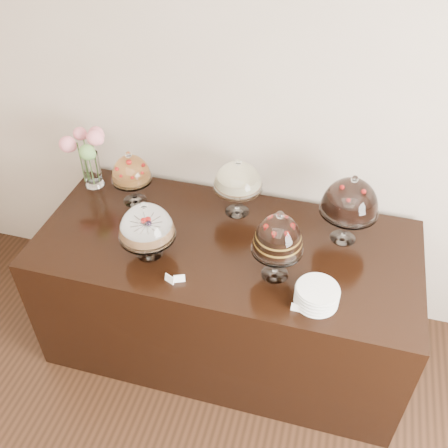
% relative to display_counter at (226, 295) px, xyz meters
% --- Properties ---
extents(wall_back, '(5.00, 0.04, 3.00)m').
position_rel_display_counter_xyz_m(wall_back, '(0.26, 0.55, 1.05)').
color(wall_back, '#BFAE99').
rests_on(wall_back, ground).
extents(display_counter, '(2.20, 1.00, 0.90)m').
position_rel_display_counter_xyz_m(display_counter, '(0.00, 0.00, 0.00)').
color(display_counter, black).
rests_on(display_counter, ground).
extents(cake_stand_sugar_sponge, '(0.31, 0.31, 0.36)m').
position_rel_display_counter_xyz_m(cake_stand_sugar_sponge, '(-0.39, -0.20, 0.66)').
color(cake_stand_sugar_sponge, white).
rests_on(cake_stand_sugar_sponge, display_counter).
extents(cake_stand_choco_layer, '(0.27, 0.27, 0.43)m').
position_rel_display_counter_xyz_m(cake_stand_choco_layer, '(0.32, -0.17, 0.72)').
color(cake_stand_choco_layer, white).
rests_on(cake_stand_choco_layer, display_counter).
extents(cake_stand_cheesecake, '(0.30, 0.30, 0.38)m').
position_rel_display_counter_xyz_m(cake_stand_cheesecake, '(-0.01, 0.29, 0.70)').
color(cake_stand_cheesecake, white).
rests_on(cake_stand_cheesecake, display_counter).
extents(cake_stand_dark_choco, '(0.33, 0.33, 0.44)m').
position_rel_display_counter_xyz_m(cake_stand_dark_choco, '(0.64, 0.21, 0.74)').
color(cake_stand_dark_choco, white).
rests_on(cake_stand_dark_choco, display_counter).
extents(cake_stand_fruit_tart, '(0.25, 0.25, 0.36)m').
position_rel_display_counter_xyz_m(cake_stand_fruit_tart, '(-0.66, 0.23, 0.67)').
color(cake_stand_fruit_tart, white).
rests_on(cake_stand_fruit_tart, display_counter).
extents(flower_vase, '(0.27, 0.27, 0.43)m').
position_rel_display_counter_xyz_m(flower_vase, '(-0.98, 0.30, 0.71)').
color(flower_vase, white).
rests_on(flower_vase, display_counter).
extents(plate_stack, '(0.22, 0.22, 0.10)m').
position_rel_display_counter_xyz_m(plate_stack, '(0.55, -0.31, 0.50)').
color(plate_stack, white).
rests_on(plate_stack, display_counter).
extents(price_card_left, '(0.06, 0.04, 0.04)m').
position_rel_display_counter_xyz_m(price_card_left, '(-0.21, -0.38, 0.47)').
color(price_card_left, white).
rests_on(price_card_left, display_counter).
extents(price_card_right, '(0.06, 0.02, 0.04)m').
position_rel_display_counter_xyz_m(price_card_right, '(0.47, -0.39, 0.47)').
color(price_card_right, white).
rests_on(price_card_right, display_counter).
extents(price_card_extra, '(0.06, 0.04, 0.04)m').
position_rel_display_counter_xyz_m(price_card_extra, '(-0.16, -0.36, 0.47)').
color(price_card_extra, white).
rests_on(price_card_extra, display_counter).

